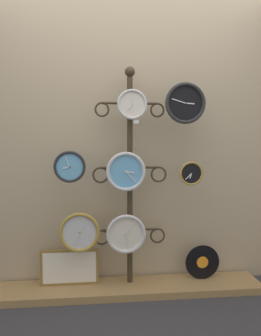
{
  "coord_description": "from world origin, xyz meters",
  "views": [
    {
      "loc": [
        -0.28,
        -2.27,
        1.25
      ],
      "look_at": [
        0.0,
        0.36,
        1.04
      ],
      "focal_mm": 35.0,
      "sensor_mm": 36.0,
      "label": 1
    }
  ],
  "objects_px": {
    "clock_middle_center": "(126,172)",
    "clock_middle_right": "(191,173)",
    "clock_middle_left": "(70,167)",
    "picture_frame": "(70,267)",
    "clock_bottom_center": "(126,234)",
    "clock_top_right": "(185,103)",
    "display_stand": "(130,209)",
    "vinyl_record": "(202,262)",
    "clock_bottom_left": "(80,232)",
    "clock_top_center": "(132,104)"
  },
  "relations": [
    {
      "from": "clock_middle_right",
      "to": "clock_bottom_center",
      "type": "bearing_deg",
      "value": -178.46
    },
    {
      "from": "vinyl_record",
      "to": "clock_bottom_center",
      "type": "bearing_deg",
      "value": -171.46
    },
    {
      "from": "picture_frame",
      "to": "clock_middle_left",
      "type": "bearing_deg",
      "value": -76.3
    },
    {
      "from": "picture_frame",
      "to": "clock_middle_center",
      "type": "bearing_deg",
      "value": -9.53
    },
    {
      "from": "clock_top_center",
      "to": "clock_top_right",
      "type": "height_order",
      "value": "clock_top_right"
    },
    {
      "from": "clock_bottom_left",
      "to": "clock_middle_left",
      "type": "bearing_deg",
      "value": 168.4
    },
    {
      "from": "picture_frame",
      "to": "vinyl_record",
      "type": "bearing_deg",
      "value": -0.18
    },
    {
      "from": "clock_top_center",
      "to": "clock_middle_left",
      "type": "bearing_deg",
      "value": 179.5
    },
    {
      "from": "clock_bottom_left",
      "to": "display_stand",
      "type": "bearing_deg",
      "value": 14.09
    },
    {
      "from": "clock_top_right",
      "to": "vinyl_record",
      "type": "relative_size",
      "value": 1.1
    },
    {
      "from": "clock_top_right",
      "to": "clock_middle_center",
      "type": "height_order",
      "value": "clock_top_right"
    },
    {
      "from": "clock_top_right",
      "to": "clock_middle_right",
      "type": "bearing_deg",
      "value": 17.03
    },
    {
      "from": "clock_middle_left",
      "to": "picture_frame",
      "type": "height_order",
      "value": "clock_middle_left"
    },
    {
      "from": "display_stand",
      "to": "clock_top_right",
      "type": "relative_size",
      "value": 5.65
    },
    {
      "from": "display_stand",
      "to": "vinyl_record",
      "type": "distance_m",
      "value": 0.79
    },
    {
      "from": "clock_middle_right",
      "to": "clock_middle_left",
      "type": "bearing_deg",
      "value": 179.29
    },
    {
      "from": "vinyl_record",
      "to": "clock_middle_left",
      "type": "bearing_deg",
      "value": -176.17
    },
    {
      "from": "clock_top_center",
      "to": "vinyl_record",
      "type": "xyz_separation_m",
      "value": [
        0.62,
        0.08,
        -1.33
      ]
    },
    {
      "from": "clock_bottom_left",
      "to": "picture_frame",
      "type": "bearing_deg",
      "value": 134.13
    },
    {
      "from": "display_stand",
      "to": "clock_middle_left",
      "type": "relative_size",
      "value": 7.38
    },
    {
      "from": "clock_top_right",
      "to": "clock_top_center",
      "type": "bearing_deg",
      "value": 176.38
    },
    {
      "from": "clock_middle_center",
      "to": "clock_bottom_left",
      "type": "distance_m",
      "value": 0.61
    },
    {
      "from": "clock_top_right",
      "to": "clock_middle_center",
      "type": "distance_m",
      "value": 0.72
    },
    {
      "from": "clock_bottom_center",
      "to": "clock_top_right",
      "type": "bearing_deg",
      "value": -0.54
    },
    {
      "from": "clock_middle_center",
      "to": "clock_middle_right",
      "type": "bearing_deg",
      "value": -1.36
    },
    {
      "from": "display_stand",
      "to": "clock_bottom_left",
      "type": "xyz_separation_m",
      "value": [
        -0.41,
        -0.1,
        -0.16
      ]
    },
    {
      "from": "clock_middle_left",
      "to": "clock_middle_right",
      "type": "height_order",
      "value": "clock_middle_left"
    },
    {
      "from": "clock_middle_left",
      "to": "vinyl_record",
      "type": "distance_m",
      "value": 1.4
    },
    {
      "from": "clock_middle_left",
      "to": "clock_bottom_center",
      "type": "height_order",
      "value": "clock_middle_left"
    },
    {
      "from": "display_stand",
      "to": "clock_middle_left",
      "type": "distance_m",
      "value": 0.61
    },
    {
      "from": "clock_bottom_center",
      "to": "display_stand",
      "type": "bearing_deg",
      "value": 69.61
    },
    {
      "from": "clock_middle_right",
      "to": "clock_bottom_left",
      "type": "relative_size",
      "value": 0.61
    },
    {
      "from": "clock_middle_left",
      "to": "picture_frame",
      "type": "relative_size",
      "value": 0.53
    },
    {
      "from": "clock_top_center",
      "to": "clock_bottom_left",
      "type": "distance_m",
      "value": 1.1
    },
    {
      "from": "clock_top_center",
      "to": "clock_bottom_left",
      "type": "height_order",
      "value": "clock_top_center"
    },
    {
      "from": "clock_middle_left",
      "to": "clock_bottom_left",
      "type": "xyz_separation_m",
      "value": [
        0.07,
        -0.01,
        -0.52
      ]
    },
    {
      "from": "clock_middle_left",
      "to": "picture_frame",
      "type": "distance_m",
      "value": 0.85
    },
    {
      "from": "display_stand",
      "to": "clock_top_center",
      "type": "distance_m",
      "value": 0.86
    },
    {
      "from": "display_stand",
      "to": "clock_middle_center",
      "type": "xyz_separation_m",
      "value": [
        -0.04,
        -0.09,
        0.32
      ]
    },
    {
      "from": "clock_bottom_left",
      "to": "picture_frame",
      "type": "height_order",
      "value": "clock_bottom_left"
    },
    {
      "from": "clock_middle_right",
      "to": "picture_frame",
      "type": "relative_size",
      "value": 0.41
    },
    {
      "from": "clock_middle_center",
      "to": "clock_bottom_center",
      "type": "bearing_deg",
      "value": -94.17
    },
    {
      "from": "clock_top_right",
      "to": "clock_middle_left",
      "type": "xyz_separation_m",
      "value": [
        -0.91,
        0.03,
        -0.5
      ]
    },
    {
      "from": "clock_top_center",
      "to": "picture_frame",
      "type": "bearing_deg",
      "value": 170.85
    },
    {
      "from": "vinyl_record",
      "to": "picture_frame",
      "type": "xyz_separation_m",
      "value": [
        -1.13,
        0.0,
        0.0
      ]
    },
    {
      "from": "clock_bottom_center",
      "to": "clock_middle_center",
      "type": "bearing_deg",
      "value": 85.83
    },
    {
      "from": "clock_middle_left",
      "to": "clock_middle_center",
      "type": "height_order",
      "value": "clock_middle_left"
    },
    {
      "from": "clock_bottom_center",
      "to": "vinyl_record",
      "type": "height_order",
      "value": "clock_bottom_center"
    },
    {
      "from": "display_stand",
      "to": "clock_bottom_center",
      "type": "distance_m",
      "value": 0.22
    },
    {
      "from": "clock_middle_left",
      "to": "picture_frame",
      "type": "bearing_deg",
      "value": 103.7
    }
  ]
}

